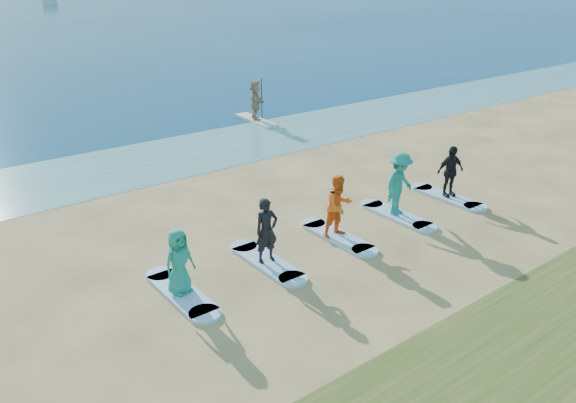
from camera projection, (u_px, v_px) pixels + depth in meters
ground at (314, 277)px, 13.38m from camera, size 600.00×600.00×0.00m
shallow_water at (134, 164)px, 21.06m from camera, size 600.00×600.00×0.00m
paddleboard at (256, 120)px, 27.01m from camera, size 0.90×3.04×0.12m
paddleboarder at (256, 100)px, 26.63m from camera, size 1.20×1.77×1.83m
boat_offshore_b at (50, 4)px, 117.37m from camera, size 4.54×7.08×1.80m
surfboard_0 at (182, 293)px, 12.61m from camera, size 0.70×2.20×0.09m
student_0 at (179, 262)px, 12.30m from camera, size 0.83×0.63×1.52m
surfboard_1 at (267, 262)px, 13.95m from camera, size 0.70×2.20×0.09m
student_1 at (267, 231)px, 13.61m from camera, size 0.64×0.45×1.65m
surfboard_2 at (338, 237)px, 15.28m from camera, size 0.70×2.20×0.09m
student_2 at (339, 206)px, 14.93m from camera, size 0.87×0.69×1.72m
surfboard_3 at (397, 215)px, 16.62m from camera, size 0.70×2.20×0.09m
student_3 at (399, 184)px, 16.24m from camera, size 1.32×0.92×1.88m
surfboard_4 at (447, 197)px, 17.95m from camera, size 0.70×2.20×0.09m
student_4 at (450, 171)px, 17.62m from camera, size 1.03×0.63×1.65m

